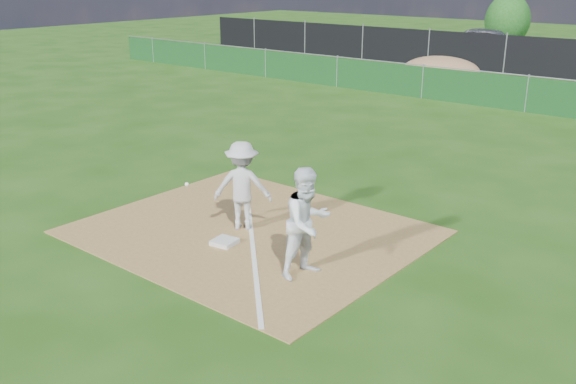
% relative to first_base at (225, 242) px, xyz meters
% --- Properties ---
extents(ground, '(90.00, 90.00, 0.00)m').
position_rel_first_base_xyz_m(ground, '(-0.04, 9.74, -0.06)').
color(ground, '#1D460F').
rests_on(ground, ground).
extents(infield_dirt, '(6.00, 5.00, 0.02)m').
position_rel_first_base_xyz_m(infield_dirt, '(-0.04, 0.74, -0.05)').
color(infield_dirt, olive).
rests_on(infield_dirt, ground).
extents(foul_line, '(5.01, 5.01, 0.01)m').
position_rel_first_base_xyz_m(foul_line, '(-0.04, 0.74, -0.04)').
color(foul_line, white).
rests_on(foul_line, infield_dirt).
extents(green_fence, '(44.00, 0.05, 1.20)m').
position_rel_first_base_xyz_m(green_fence, '(-0.04, 14.74, 0.54)').
color(green_fence, '#103A16').
rests_on(green_fence, ground).
extents(dirt_mound, '(3.38, 2.60, 1.17)m').
position_rel_first_base_xyz_m(dirt_mound, '(-5.04, 18.24, 0.52)').
color(dirt_mound, olive).
rests_on(dirt_mound, ground).
extents(first_base, '(0.46, 0.46, 0.08)m').
position_rel_first_base_xyz_m(first_base, '(0.00, 0.00, 0.00)').
color(first_base, silver).
rests_on(first_base, infield_dirt).
extents(play_at_first, '(1.77, 1.14, 1.69)m').
position_rel_first_base_xyz_m(play_at_first, '(-0.27, 0.78, 0.80)').
color(play_at_first, silver).
rests_on(play_at_first, infield_dirt).
extents(runner, '(0.85, 1.00, 1.81)m').
position_rel_first_base_xyz_m(runner, '(1.87, 0.01, 0.84)').
color(runner, white).
rests_on(runner, ground).
extents(car_left, '(4.87, 2.08, 1.64)m').
position_rel_first_base_xyz_m(car_left, '(-7.06, 28.08, 0.77)').
color(car_left, '#A0A2A7').
rests_on(car_left, parking_lot).
extents(tree_left, '(2.77, 2.77, 3.28)m').
position_rel_first_base_xyz_m(tree_left, '(-8.15, 33.17, 1.63)').
color(tree_left, '#382316').
rests_on(tree_left, ground).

